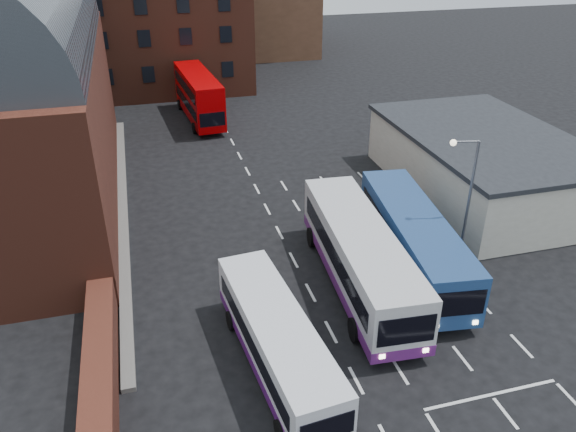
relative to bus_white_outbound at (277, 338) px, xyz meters
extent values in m
plane|color=black|center=(3.00, -0.79, -1.64)|extent=(180.00, 180.00, 0.00)
cube|color=#602B1E|center=(-12.50, 20.21, 3.36)|extent=(12.00, 28.00, 10.00)
cube|color=#602B1E|center=(-7.20, 1.21, -0.74)|extent=(1.20, 10.00, 1.80)
cube|color=beige|center=(18.00, 13.21, 0.36)|extent=(10.00, 16.00, 4.00)
cube|color=#282B30|center=(18.00, 13.21, 2.46)|extent=(10.40, 16.40, 0.30)
cube|color=brown|center=(-3.00, 45.21, 3.86)|extent=(22.00, 10.00, 11.00)
cube|color=brown|center=(9.00, 65.21, 4.36)|extent=(22.00, 22.00, 12.00)
cube|color=silver|center=(0.00, 0.00, -0.02)|extent=(3.25, 10.33, 2.31)
cube|color=black|center=(0.00, 0.00, 0.12)|extent=(3.19, 9.14, 0.83)
cylinder|color=black|center=(-1.45, 3.11, -1.17)|extent=(0.34, 0.94, 0.92)
cylinder|color=black|center=(-0.81, -3.69, -1.17)|extent=(0.34, 0.94, 0.92)
cylinder|color=black|center=(0.85, 3.33, -1.17)|extent=(0.34, 0.94, 0.92)
cylinder|color=black|center=(1.49, -3.48, -1.17)|extent=(0.34, 0.94, 0.92)
cube|color=silver|center=(5.54, 4.71, 0.36)|extent=(3.72, 12.71, 2.85)
cube|color=black|center=(5.54, 4.71, 0.53)|extent=(3.70, 11.52, 1.03)
cylinder|color=black|center=(6.68, 0.63, -1.07)|extent=(0.40, 1.16, 1.14)
cylinder|color=black|center=(7.27, 9.05, -1.07)|extent=(0.40, 1.16, 1.14)
cylinder|color=black|center=(3.84, 0.83, -1.07)|extent=(0.40, 1.16, 1.14)
cylinder|color=black|center=(4.43, 9.25, -1.07)|extent=(0.40, 1.16, 1.14)
cube|color=navy|center=(9.00, 5.54, 0.27)|extent=(4.25, 12.21, 2.72)
cube|color=black|center=(9.00, 5.54, 0.43)|extent=(4.15, 11.03, 0.98)
cylinder|color=black|center=(9.85, 1.59, -1.09)|extent=(0.44, 1.12, 1.09)
cylinder|color=black|center=(10.90, 9.57, -1.09)|extent=(0.44, 1.12, 1.09)
cylinder|color=black|center=(7.16, 1.95, -1.09)|extent=(0.44, 1.12, 1.09)
cylinder|color=black|center=(8.20, 9.92, -1.09)|extent=(0.44, 1.12, 1.09)
cube|color=#AB0002|center=(1.14, 33.70, 0.80)|extent=(3.31, 11.10, 3.88)
cube|color=black|center=(1.14, 33.70, 0.26)|extent=(3.28, 9.91, 0.90)
cylinder|color=black|center=(2.64, 30.32, -1.14)|extent=(0.35, 1.01, 1.00)
cylinder|color=black|center=(2.09, 37.66, -1.14)|extent=(0.35, 1.01, 1.00)
cylinder|color=black|center=(0.16, 30.13, -1.14)|extent=(0.35, 1.01, 1.00)
cylinder|color=black|center=(-0.39, 37.48, -1.14)|extent=(0.35, 1.01, 1.00)
cylinder|color=#595C63|center=(11.60, 4.98, 2.04)|extent=(0.15, 0.15, 7.36)
cylinder|color=#595C63|center=(10.97, 5.12, 5.72)|extent=(1.28, 0.37, 0.09)
sphere|color=#FFF2CC|center=(10.34, 5.26, 5.67)|extent=(0.33, 0.33, 0.33)
camera|label=1|loc=(-4.35, -17.59, 15.62)|focal=35.00mm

